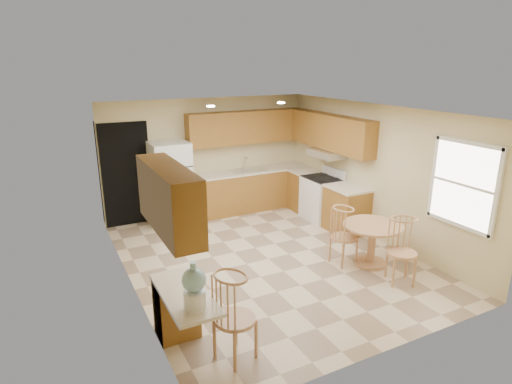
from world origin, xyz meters
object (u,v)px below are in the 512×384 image
dining_table (372,239)px  chair_desk (239,313)px  chair_table_a (348,232)px  water_crock (194,288)px  stove (322,198)px  refrigerator (171,184)px  chair_table_b (408,247)px

dining_table → chair_desk: (-2.95, -1.20, 0.17)m
dining_table → chair_table_a: size_ratio=0.98×
water_crock → chair_table_a: bearing=22.6°
chair_table_a → chair_desk: bearing=-66.5°
stove → chair_table_a: 2.17m
dining_table → water_crock: water_crock is taller
chair_table_a → water_crock: bearing=-71.7°
refrigerator → dining_table: (2.35, -3.35, -0.39)m
chair_desk → chair_table_a: bearing=98.6°
stove → chair_table_a: bearing=-114.5°
water_crock → chair_desk: bearing=-12.8°
refrigerator → chair_table_a: size_ratio=1.75×
stove → dining_table: stove is taller
chair_table_b → chair_desk: size_ratio=0.96×
chair_desk → water_crock: bearing=-122.0°
dining_table → chair_table_a: 0.43m
chair_desk → chair_table_b: bearing=79.6°
stove → chair_desk: size_ratio=1.04×
refrigerator → water_crock: bearing=-103.3°
chair_table_b → chair_table_a: bearing=-42.3°
stove → chair_table_b: 2.92m
dining_table → chair_table_b: 0.76m
refrigerator → dining_table: 4.11m
dining_table → water_crock: (-3.40, -1.10, 0.54)m
chair_table_b → chair_desk: bearing=34.0°
stove → chair_desk: (-3.47, -3.33, 0.17)m
refrigerator → chair_table_b: (2.35, -4.09, -0.24)m
chair_table_a → chair_table_b: bearing=18.2°
dining_table → chair_desk: size_ratio=0.91×
chair_table_a → water_crock: water_crock is taller
dining_table → chair_table_b: bearing=-90.0°
stove → water_crock: (-3.92, -3.23, 0.54)m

